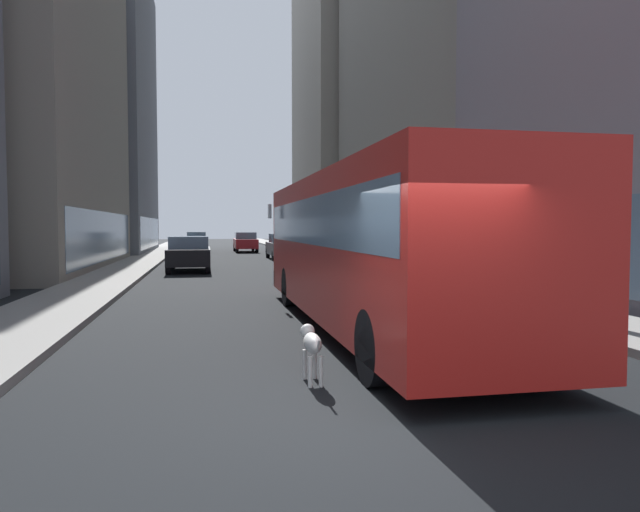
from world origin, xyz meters
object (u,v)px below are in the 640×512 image
(transit_bus, at_px, (369,241))
(car_white_van, at_px, (197,241))
(pedestrian_in_coat, at_px, (595,280))
(car_red_coupe, at_px, (245,242))
(car_black_suv, at_px, (189,253))
(pedestrian_with_handbag, at_px, (538,273))
(car_silver_sedan, at_px, (311,253))
(dalmatian_dog, at_px, (312,343))
(car_grey_wagon, at_px, (283,246))

(transit_bus, bearing_deg, car_white_van, 95.63)
(pedestrian_in_coat, bearing_deg, car_red_coupe, 96.33)
(transit_bus, xyz_separation_m, car_black_suv, (-4.00, 16.23, -0.95))
(transit_bus, xyz_separation_m, pedestrian_in_coat, (4.21, -1.29, -0.77))
(transit_bus, height_order, car_red_coupe, transit_bus)
(pedestrian_with_handbag, bearing_deg, car_red_coupe, 96.47)
(transit_bus, relative_size, car_white_van, 2.67)
(car_red_coupe, height_order, pedestrian_in_coat, pedestrian_in_coat)
(transit_bus, relative_size, car_silver_sedan, 2.53)
(car_red_coupe, xyz_separation_m, dalmatian_dog, (-1.89, -40.42, -0.31))
(car_grey_wagon, bearing_deg, car_red_coupe, 97.97)
(car_silver_sedan, bearing_deg, transit_bus, -96.00)
(car_red_coupe, bearing_deg, pedestrian_in_coat, -83.67)
(transit_bus, height_order, car_black_suv, transit_bus)
(car_black_suv, relative_size, car_silver_sedan, 1.01)
(car_grey_wagon, relative_size, dalmatian_dog, 4.43)
(car_white_van, bearing_deg, dalmatian_dog, -87.28)
(car_white_van, distance_m, dalmatian_dog, 44.40)
(dalmatian_dog, bearing_deg, car_white_van, 92.72)
(car_black_suv, bearing_deg, dalmatian_dog, -84.00)
(car_grey_wagon, height_order, car_white_van, same)
(dalmatian_dog, bearing_deg, car_black_suv, 96.00)
(car_grey_wagon, xyz_separation_m, dalmatian_dog, (-3.49, -28.99, -0.31))
(transit_bus, height_order, dalmatian_dog, transit_bus)
(transit_bus, bearing_deg, pedestrian_with_handbag, 6.72)
(transit_bus, height_order, car_grey_wagon, transit_bus)
(car_white_van, bearing_deg, car_silver_sedan, -77.53)
(car_red_coupe, bearing_deg, dalmatian_dog, -92.68)
(car_white_van, bearing_deg, pedestrian_with_handbag, -78.58)
(transit_bus, height_order, car_silver_sedan, transit_bus)
(car_grey_wagon, xyz_separation_m, car_red_coupe, (-1.60, 11.43, 0.00))
(transit_bus, bearing_deg, dalmatian_dog, -116.52)
(car_red_coupe, xyz_separation_m, car_silver_sedan, (1.60, -21.40, 0.00))
(car_silver_sedan, distance_m, pedestrian_with_handbag, 14.96)
(car_silver_sedan, distance_m, dalmatian_dog, 19.34)
(car_red_coupe, bearing_deg, car_black_suv, -101.10)
(car_red_coupe, height_order, car_white_van, same)
(pedestrian_with_handbag, bearing_deg, car_silver_sedan, 99.61)
(car_black_suv, bearing_deg, car_red_coupe, 78.90)
(transit_bus, xyz_separation_m, car_red_coupe, (0.00, 36.62, -0.95))
(transit_bus, height_order, pedestrian_with_handbag, transit_bus)
(car_white_van, bearing_deg, transit_bus, -84.37)
(car_red_coupe, relative_size, car_white_van, 1.08)
(car_white_van, xyz_separation_m, dalmatian_dog, (2.11, -44.34, -0.31))
(car_black_suv, xyz_separation_m, dalmatian_dog, (2.11, -20.02, -0.31))
(dalmatian_dog, bearing_deg, car_grey_wagon, 83.13)
(car_silver_sedan, distance_m, pedestrian_in_coat, 16.72)
(pedestrian_with_handbag, bearing_deg, car_white_van, 101.42)
(car_black_suv, distance_m, dalmatian_dog, 20.14)
(transit_bus, xyz_separation_m, car_silver_sedan, (1.60, 15.23, -0.95))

